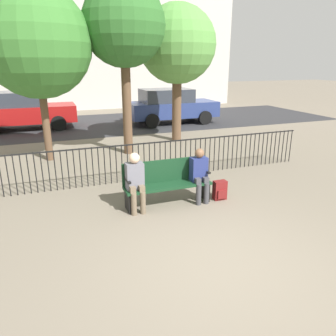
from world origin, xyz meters
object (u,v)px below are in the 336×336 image
tree_1 (177,45)px  seated_person_1 (200,172)px  park_bench (167,181)px  tree_0 (37,43)px  parked_car_0 (22,110)px  backpack (220,190)px  seated_person_0 (135,179)px  parked_car_1 (171,106)px  tree_2 (124,26)px

tree_1 → seated_person_1: bearing=-107.1°
park_bench → tree_0: (-2.21, 4.23, 2.81)m
tree_0 → parked_car_0: bearing=99.6°
park_bench → tree_1: (2.34, 5.27, 2.88)m
backpack → tree_1: bearing=77.7°
seated_person_1 → parked_car_0: 10.41m
seated_person_0 → tree_1: (3.03, 5.40, 2.71)m
parked_car_0 → parked_car_1: same height
seated_person_0 → parked_car_0: parked_car_0 is taller
seated_person_1 → parked_car_0: bearing=111.3°
tree_0 → parked_car_1: bearing=38.5°
seated_person_1 → parked_car_1: 9.26m
seated_person_0 → seated_person_1: bearing=-0.1°
park_bench → tree_0: tree_0 is taller
tree_2 → tree_0: bearing=178.2°
tree_1 → tree_2: (-2.13, -1.12, 0.44)m
seated_person_0 → tree_0: (-1.51, 4.36, 2.64)m
park_bench → tree_1: size_ratio=0.38×
backpack → parked_car_0: parked_car_0 is taller
seated_person_0 → backpack: (1.83, -0.08, -0.46)m
parked_car_0 → seated_person_1: bearing=-68.7°
seated_person_1 → park_bench: bearing=169.0°
seated_person_1 → backpack: bearing=-9.6°
seated_person_1 → parked_car_0: size_ratio=0.27×
tree_0 → parked_car_0: tree_0 is taller
seated_person_1 → tree_0: bearing=123.5°
seated_person_0 → tree_1: size_ratio=0.25×
tree_2 → parked_car_1: 6.31m
seated_person_1 → parked_car_1: parked_car_1 is taller
seated_person_1 → backpack: seated_person_1 is taller
seated_person_1 → tree_0: 5.87m
tree_0 → park_bench: bearing=-62.4°
tree_0 → parked_car_0: (-0.90, 5.33, -2.46)m
seated_person_0 → parked_car_0: (-2.41, 9.69, 0.18)m
seated_person_1 → tree_0: tree_0 is taller
seated_person_0 → parked_car_0: 9.99m
park_bench → parked_car_0: 10.06m
tree_0 → parked_car_1: size_ratio=1.15×
park_bench → seated_person_0: (-0.69, -0.13, 0.17)m
seated_person_0 → tree_0: size_ratio=0.25×
seated_person_0 → tree_2: size_ratio=0.23×
tree_1 → tree_2: 2.44m
parked_car_0 → backpack: bearing=-66.5°
backpack → tree_0: tree_0 is taller
park_bench → seated_person_0: size_ratio=1.52×
tree_0 → parked_car_1: (5.63, 4.48, -2.46)m
backpack → tree_2: tree_2 is taller
backpack → parked_car_1: size_ratio=0.10×
parked_car_0 → seated_person_0: bearing=-76.0°
park_bench → seated_person_1: 0.71m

